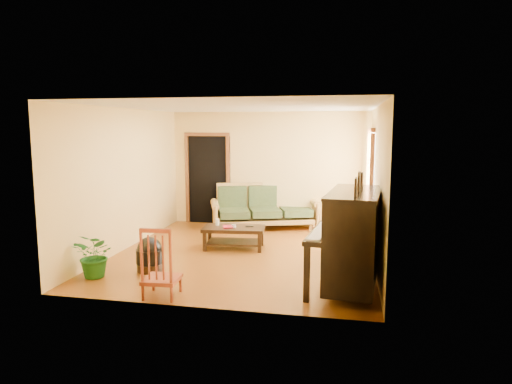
% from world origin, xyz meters
% --- Properties ---
extents(floor, '(5.00, 5.00, 0.00)m').
position_xyz_m(floor, '(0.00, 0.00, 0.00)').
color(floor, '#64320D').
rests_on(floor, ground).
extents(doorway, '(1.08, 0.16, 2.05)m').
position_xyz_m(doorway, '(-1.45, 2.48, 1.02)').
color(doorway, black).
rests_on(doorway, floor).
extents(window, '(0.12, 1.36, 1.46)m').
position_xyz_m(window, '(2.21, 1.30, 1.50)').
color(window, white).
rests_on(window, right_wall).
extents(sofa, '(2.51, 1.69, 0.99)m').
position_xyz_m(sofa, '(-0.02, 2.14, 0.50)').
color(sofa, '#A17A3B').
rests_on(sofa, floor).
extents(coffee_table, '(1.19, 0.73, 0.41)m').
position_xyz_m(coffee_table, '(-0.27, 0.33, 0.21)').
color(coffee_table, black).
rests_on(coffee_table, floor).
extents(armchair, '(0.90, 0.93, 0.78)m').
position_xyz_m(armchair, '(1.80, 0.35, 0.39)').
color(armchair, '#A17A3B').
rests_on(armchair, floor).
extents(piano, '(1.08, 1.66, 1.39)m').
position_xyz_m(piano, '(1.88, -1.43, 0.69)').
color(piano, black).
rests_on(piano, floor).
extents(footstool, '(0.44, 0.44, 0.40)m').
position_xyz_m(footstool, '(-1.24, -1.24, 0.20)').
color(footstool, black).
rests_on(footstool, floor).
extents(red_chair, '(0.48, 0.52, 0.97)m').
position_xyz_m(red_chair, '(-0.62, -2.23, 0.48)').
color(red_chair, maroon).
rests_on(red_chair, floor).
extents(leaning_frame, '(0.50, 0.23, 0.65)m').
position_xyz_m(leaning_frame, '(1.85, 2.39, 0.33)').
color(leaning_frame, gold).
rests_on(leaning_frame, floor).
extents(ceramic_crock, '(0.24, 0.24, 0.24)m').
position_xyz_m(ceramic_crock, '(1.88, 2.32, 0.12)').
color(ceramic_crock, '#35479F').
rests_on(ceramic_crock, floor).
extents(potted_plant, '(0.72, 0.66, 0.69)m').
position_xyz_m(potted_plant, '(-1.90, -1.69, 0.34)').
color(potted_plant, '#195819').
rests_on(potted_plant, floor).
extents(book, '(0.24, 0.28, 0.02)m').
position_xyz_m(book, '(-0.45, 0.24, 0.42)').
color(book, '#A81625').
rests_on(book, coffee_table).
extents(candle, '(0.09, 0.09, 0.12)m').
position_xyz_m(candle, '(-0.61, 0.42, 0.47)').
color(candle, white).
rests_on(candle, coffee_table).
extents(glass_jar, '(0.10, 0.10, 0.05)m').
position_xyz_m(glass_jar, '(-0.26, 0.30, 0.44)').
color(glass_jar, white).
rests_on(glass_jar, coffee_table).
extents(remote, '(0.16, 0.07, 0.02)m').
position_xyz_m(remote, '(0.01, 0.39, 0.42)').
color(remote, black).
rests_on(remote, coffee_table).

